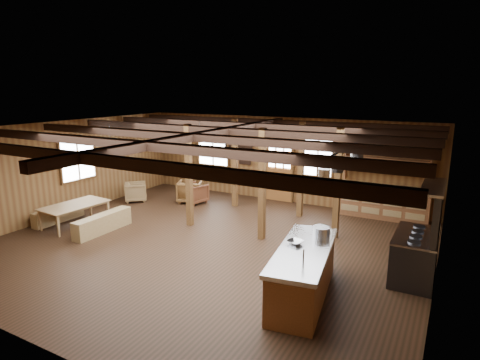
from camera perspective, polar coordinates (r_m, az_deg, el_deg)
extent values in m
cube|color=black|center=(9.93, -4.75, -9.18)|extent=(10.00, 9.00, 0.02)
cube|color=black|center=(9.24, -5.08, 7.23)|extent=(10.00, 9.00, 0.02)
cube|color=brown|center=(12.89, -23.86, 1.46)|extent=(0.02, 9.00, 2.80)
cube|color=brown|center=(8.01, 26.75, -5.38)|extent=(0.02, 9.00, 2.80)
cube|color=brown|center=(13.40, 5.76, 2.92)|extent=(10.00, 0.02, 2.80)
cube|color=brown|center=(6.43, -27.94, -9.90)|extent=(10.00, 0.02, 2.80)
cube|color=black|center=(6.66, -21.94, 2.95)|extent=(9.80, 0.12, 0.18)
cube|color=black|center=(7.69, -13.34, 4.77)|extent=(9.80, 0.12, 0.18)
cube|color=black|center=(8.85, -6.86, 6.08)|extent=(9.80, 0.12, 0.18)
cube|color=black|center=(10.10, -1.91, 7.02)|extent=(9.80, 0.12, 0.18)
cube|color=black|center=(11.41, 1.94, 7.71)|extent=(9.80, 0.12, 0.18)
cube|color=black|center=(12.58, 4.62, 8.17)|extent=(9.80, 0.12, 0.18)
cube|color=black|center=(9.26, -5.06, 6.43)|extent=(0.18, 8.82, 0.18)
cube|color=#452C13|center=(10.96, -7.28, 0.61)|extent=(0.15, 0.15, 2.80)
cube|color=#452C13|center=(12.67, -0.73, 2.40)|extent=(0.15, 0.15, 2.80)
cube|color=#452C13|center=(9.86, 3.17, -0.70)|extent=(0.15, 0.15, 2.80)
cube|color=#452C13|center=(11.77, 8.66, 1.43)|extent=(0.15, 0.15, 2.80)
cube|color=#452C13|center=(10.25, 13.71, -0.53)|extent=(0.15, 0.15, 2.80)
cube|color=brown|center=(13.52, 5.58, -0.67)|extent=(0.90, 0.06, 1.10)
cube|color=#452C13|center=(13.60, 3.77, 1.61)|extent=(0.06, 0.08, 2.10)
cube|color=#452C13|center=(13.23, 7.54, 1.21)|extent=(0.06, 0.08, 2.10)
cube|color=#452C13|center=(13.24, 5.73, 5.95)|extent=(1.02, 0.08, 0.06)
cube|color=white|center=(13.32, 5.68, 3.52)|extent=(0.84, 0.02, 0.90)
cube|color=white|center=(14.51, -3.82, 4.54)|extent=(1.20, 0.02, 1.20)
cube|color=#452C13|center=(14.51, -3.82, 4.54)|extent=(1.32, 0.06, 1.32)
cube|color=white|center=(12.88, 11.04, 3.24)|extent=(0.90, 0.02, 1.20)
cube|color=#452C13|center=(12.88, 11.04, 3.24)|extent=(1.02, 0.06, 1.32)
cube|color=white|center=(13.12, -22.10, 2.70)|extent=(0.02, 1.20, 1.20)
cube|color=#452C13|center=(13.12, -22.10, 2.70)|extent=(0.14, 1.24, 1.32)
cube|color=white|center=(13.84, 0.74, 4.99)|extent=(0.50, 0.03, 0.40)
cube|color=black|center=(13.83, 0.72, 4.98)|extent=(0.55, 0.02, 0.45)
cube|color=white|center=(14.14, -1.42, 4.75)|extent=(0.35, 0.03, 0.45)
cube|color=black|center=(14.13, -1.44, 4.74)|extent=(0.40, 0.02, 0.50)
cube|color=white|center=(13.92, 0.73, 2.95)|extent=(0.40, 0.03, 0.30)
cube|color=black|center=(13.91, 0.71, 2.94)|extent=(0.45, 0.02, 0.35)
cube|color=brown|center=(12.42, 19.70, -3.09)|extent=(2.50, 0.55, 0.90)
cube|color=olive|center=(12.28, 19.86, -0.97)|extent=(2.55, 0.60, 0.06)
cube|color=brown|center=(12.25, 20.08, 1.24)|extent=(2.30, 0.35, 0.04)
cube|color=brown|center=(12.19, 20.20, 2.85)|extent=(2.30, 0.35, 0.04)
cube|color=brown|center=(12.14, 20.33, 4.47)|extent=(2.30, 0.35, 0.04)
cube|color=brown|center=(12.40, 14.96, 3.37)|extent=(0.04, 0.35, 1.40)
cube|color=brown|center=(12.09, 25.59, 2.28)|extent=(0.04, 0.35, 1.40)
cylinder|color=#2E2E30|center=(11.20, -18.04, 6.44)|extent=(0.02, 0.02, 0.45)
cone|color=silver|center=(11.24, -17.92, 4.80)|extent=(0.36, 0.36, 0.22)
cylinder|color=#2E2E30|center=(11.75, -5.78, 7.29)|extent=(0.02, 0.02, 0.45)
cone|color=silver|center=(11.79, -5.74, 5.72)|extent=(0.36, 0.36, 0.22)
cylinder|color=#2E2E30|center=(8.28, 14.79, 4.35)|extent=(0.04, 3.00, 0.04)
cylinder|color=#2E2E30|center=(7.01, 11.90, 2.27)|extent=(0.01, 0.01, 0.18)
cylinder|color=silver|center=(7.04, 11.84, 1.00)|extent=(0.22, 0.22, 0.14)
cylinder|color=#2E2E30|center=(7.40, 13.79, 2.78)|extent=(0.01, 0.01, 0.16)
cylinder|color=#2E2E30|center=(7.43, 13.72, 1.62)|extent=(0.20, 0.20, 0.14)
cylinder|color=#2E2E30|center=(7.88, 13.44, 3.40)|extent=(0.01, 0.01, 0.16)
cylinder|color=silver|center=(7.90, 13.38, 2.32)|extent=(0.24, 0.24, 0.14)
cylinder|color=#2E2E30|center=(8.29, 14.86, 3.57)|extent=(0.01, 0.01, 0.23)
cylinder|color=#2E2E30|center=(8.32, 14.78, 2.32)|extent=(0.28, 0.28, 0.14)
cylinder|color=#2E2E30|center=(8.71, 16.08, 3.84)|extent=(0.01, 0.01, 0.26)
cylinder|color=silver|center=(8.74, 16.00, 2.56)|extent=(0.27, 0.27, 0.14)
cylinder|color=#2E2E30|center=(9.15, 16.47, 4.43)|extent=(0.01, 0.01, 0.19)
cylinder|color=#2E2E30|center=(9.17, 16.40, 3.40)|extent=(0.24, 0.24, 0.14)
cylinder|color=#2E2E30|center=(9.61, 16.32, 4.72)|extent=(0.01, 0.01, 0.23)
cylinder|color=silver|center=(9.64, 16.25, 3.63)|extent=(0.27, 0.27, 0.14)
cube|color=brown|center=(7.52, 8.94, -13.24)|extent=(1.14, 2.49, 0.86)
cube|color=silver|center=(7.32, 9.07, -9.94)|extent=(1.24, 2.60, 0.08)
cylinder|color=#2E2E30|center=(6.81, 7.33, -11.72)|extent=(0.44, 0.44, 0.06)
cylinder|color=silver|center=(6.68, 9.00, -10.85)|extent=(0.03, 0.03, 0.30)
cube|color=olive|center=(8.85, 11.19, -10.93)|extent=(0.44, 0.33, 0.36)
cube|color=#2E2E30|center=(8.82, 23.56, -10.05)|extent=(0.79, 1.47, 0.88)
cube|color=silver|center=(8.66, 23.84, -7.23)|extent=(0.81, 1.49, 0.04)
cube|color=#2E2E30|center=(8.49, 26.31, -4.16)|extent=(0.12, 1.47, 0.98)
cube|color=silver|center=(8.37, 25.83, -0.86)|extent=(0.40, 1.57, 0.05)
imported|color=#9A7446|center=(11.95, -22.25, -4.66)|extent=(1.10, 1.81, 0.61)
cube|color=olive|center=(12.55, -24.40, -4.49)|extent=(0.29, 1.53, 0.42)
cube|color=olive|center=(11.23, -18.92, -5.83)|extent=(0.33, 1.76, 0.48)
imported|color=brown|center=(13.45, -7.14, -1.62)|extent=(1.02, 1.03, 0.71)
imported|color=brown|center=(13.32, -6.48, -1.89)|extent=(0.85, 0.87, 0.65)
imported|color=olive|center=(13.90, -14.60, -1.65)|extent=(0.97, 0.97, 0.63)
cylinder|color=silver|center=(7.88, 11.46, -7.25)|extent=(0.33, 0.33, 0.20)
imported|color=silver|center=(7.48, 7.83, -8.76)|extent=(0.35, 0.35, 0.07)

